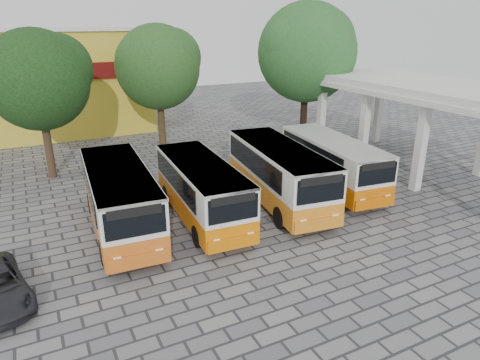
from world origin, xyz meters
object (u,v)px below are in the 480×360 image
bus_centre_right (279,171)px  bus_far_right (332,160)px  bus_far_left (120,196)px  bus_centre_left (202,187)px

bus_centre_right → bus_far_right: (3.67, 0.48, -0.10)m
bus_far_left → bus_centre_left: bus_far_left is taller
bus_centre_left → bus_far_right: bus_far_right is taller
bus_centre_right → bus_far_right: size_ratio=1.07×
bus_far_left → bus_far_right: bearing=3.8°
bus_far_left → bus_far_right: size_ratio=1.02×
bus_far_left → bus_centre_left: (3.59, -0.46, -0.08)m
bus_far_left → bus_centre_right: 7.75m
bus_centre_left → bus_far_right: size_ratio=0.97×
bus_centre_right → bus_centre_left: bearing=-172.6°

